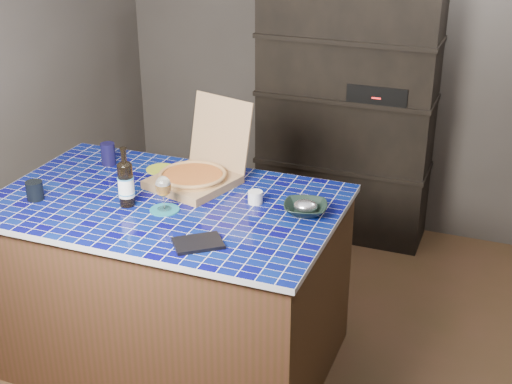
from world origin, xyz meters
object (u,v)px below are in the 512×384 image
at_px(kitchen_island, 170,282).
at_px(pizza_box, 196,174).
at_px(wine_glass, 163,187).
at_px(bowl, 305,208).
at_px(mead_bottle, 126,183).
at_px(dvd_case, 198,243).

relative_size(kitchen_island, pizza_box, 3.11).
distance_m(pizza_box, wine_glass, 0.35).
bearing_deg(bowl, mead_bottle, -164.72).
distance_m(mead_bottle, dvd_case, 0.57).
bearing_deg(wine_glass, pizza_box, 88.83).
bearing_deg(wine_glass, mead_bottle, -176.32).
distance_m(kitchen_island, bowl, 0.87).
bearing_deg(pizza_box, bowl, 5.06).
xyz_separation_m(pizza_box, dvd_case, (0.30, -0.60, -0.05)).
relative_size(pizza_box, bowl, 2.63).
distance_m(pizza_box, bowl, 0.66).
relative_size(kitchen_island, bowl, 8.17).
bearing_deg(dvd_case, bowl, 105.31).
bearing_deg(mead_bottle, kitchen_island, 36.43).
xyz_separation_m(wine_glass, bowl, (0.65, 0.22, -0.10)).
xyz_separation_m(kitchen_island, pizza_box, (0.05, 0.24, 0.53)).
relative_size(mead_bottle, bowl, 1.44).
bearing_deg(kitchen_island, mead_bottle, -143.59).
distance_m(pizza_box, dvd_case, 0.67).
relative_size(pizza_box, dvd_case, 2.61).
bearing_deg(pizza_box, kitchen_island, -86.40).
bearing_deg(wine_glass, dvd_case, -40.27).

